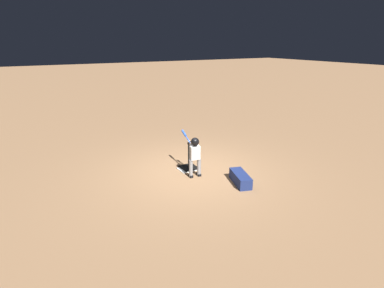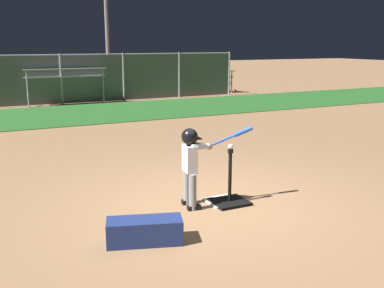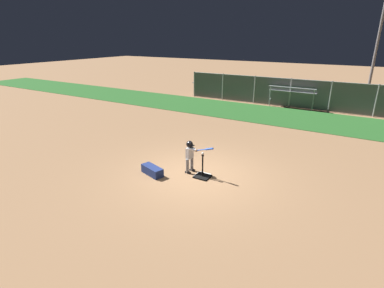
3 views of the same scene
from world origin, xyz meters
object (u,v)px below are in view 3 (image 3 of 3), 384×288
(baseball, at_px, (203,153))
(equipment_bag, at_px, (152,170))
(batting_tee, at_px, (202,174))
(batter_child, at_px, (191,153))
(bleachers_far_left, at_px, (295,96))
(bleachers_right_center, at_px, (214,89))

(baseball, bearing_deg, equipment_bag, -155.75)
(batting_tee, relative_size, baseball, 10.53)
(equipment_bag, bearing_deg, baseball, 41.76)
(batting_tee, relative_size, equipment_bag, 0.93)
(batter_child, height_order, equipment_bag, batter_child)
(batter_child, relative_size, bleachers_far_left, 0.38)
(bleachers_far_left, bearing_deg, bleachers_right_center, 173.54)
(baseball, distance_m, bleachers_right_center, 14.37)
(bleachers_far_left, height_order, equipment_bag, bleachers_far_left)
(bleachers_right_center, bearing_deg, equipment_bag, -70.77)
(bleachers_far_left, bearing_deg, batting_tee, -89.66)
(batter_child, xyz_separation_m, equipment_bag, (-0.98, -0.79, -0.55))
(bleachers_far_left, bearing_deg, batter_child, -92.11)
(bleachers_right_center, xyz_separation_m, bleachers_far_left, (6.18, -0.70, 0.20))
(baseball, bearing_deg, batting_tee, 165.96)
(bleachers_far_left, distance_m, equipment_bag, 13.00)
(batting_tee, distance_m, batter_child, 0.80)
(batting_tee, height_order, baseball, baseball)
(batter_child, relative_size, equipment_bag, 1.30)
(batting_tee, xyz_separation_m, bleachers_far_left, (-0.07, 12.24, 0.55))
(baseball, xyz_separation_m, equipment_bag, (-1.50, -0.67, -0.68))
(bleachers_far_left, bearing_deg, equipment_bag, -96.30)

